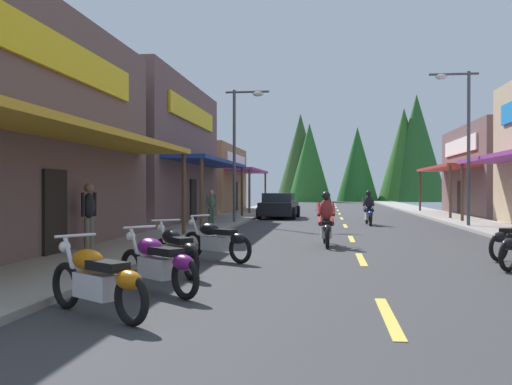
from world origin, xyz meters
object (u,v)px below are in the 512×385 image
motorcycle_parked_left_1 (158,262)px  parked_car_curbside (279,206)px  streetlamp_left (241,137)px  motorcycle_parked_left_3 (216,240)px  rider_cruising_lead (326,223)px  rider_cruising_trailing (369,211)px  motorcycle_parked_left_2 (176,249)px  pedestrian_browsing (211,205)px  pedestrian_waiting (89,212)px  streetlamp_right (462,127)px  motorcycle_parked_left_0 (98,279)px

motorcycle_parked_left_1 → parked_car_curbside: parked_car_curbside is taller
streetlamp_left → motorcycle_parked_left_3: size_ratio=3.35×
rider_cruising_lead → parked_car_curbside: (-2.64, 15.21, 0.03)m
streetlamp_left → parked_car_curbside: size_ratio=1.42×
motorcycle_parked_left_1 → rider_cruising_trailing: size_ratio=0.80×
motorcycle_parked_left_2 → rider_cruising_trailing: (4.72, 15.47, 0.17)m
motorcycle_parked_left_1 → pedestrian_browsing: 15.76m
rider_cruising_lead → pedestrian_waiting: 6.51m
streetlamp_right → pedestrian_waiting: size_ratio=3.64×
rider_cruising_trailing → pedestrian_waiting: (-7.83, -12.35, 0.39)m
streetlamp_right → pedestrian_browsing: (-10.56, -0.29, -3.30)m
motorcycle_parked_left_2 → rider_cruising_trailing: 16.17m
motorcycle_parked_left_1 → pedestrian_browsing: (-2.37, 15.58, 0.43)m
streetlamp_right → motorcycle_parked_left_0: 19.86m
pedestrian_waiting → motorcycle_parked_left_3: bearing=177.2°
motorcycle_parked_left_0 → rider_cruising_lead: 9.80m
pedestrian_browsing → rider_cruising_lead: bearing=154.8°
motorcycle_parked_left_1 → motorcycle_parked_left_2: 1.92m
pedestrian_browsing → motorcycle_parked_left_2: bearing=131.5°
rider_cruising_lead → pedestrian_browsing: (-4.98, 7.92, 0.26)m
streetlamp_left → motorcycle_parked_left_0: bearing=-86.8°
motorcycle_parked_left_0 → rider_cruising_lead: rider_cruising_lead is taller
motorcycle_parked_left_3 → parked_car_curbside: size_ratio=0.43×
streetlamp_left → pedestrian_browsing: (-1.04, -1.64, -3.11)m
streetlamp_left → streetlamp_right: 9.62m
rider_cruising_trailing → pedestrian_browsing: (-6.86, -1.79, 0.26)m
motorcycle_parked_left_1 → rider_cruising_lead: 8.10m
streetlamp_left → motorcycle_parked_left_0: (1.05, -18.92, -3.54)m
motorcycle_parked_left_3 → pedestrian_browsing: bearing=-45.0°
streetlamp_left → streetlamp_right: streetlamp_right is taller
streetlamp_right → motorcycle_parked_left_3: 14.80m
streetlamp_right → rider_cruising_lead: streetlamp_right is taller
rider_cruising_lead → motorcycle_parked_left_1: bearing=158.5°
streetlamp_left → motorcycle_parked_left_2: 15.76m
streetlamp_right → motorcycle_parked_left_1: 18.25m
streetlamp_left → rider_cruising_lead: 10.88m
streetlamp_right → pedestrian_waiting: bearing=-136.7°
motorcycle_parked_left_3 → streetlamp_right: bearing=-91.4°
parked_car_curbside → pedestrian_waiting: bearing=171.5°
streetlamp_right → parked_car_curbside: (-8.22, 7.00, -3.52)m
motorcycle_parked_left_3 → rider_cruising_trailing: rider_cruising_trailing is taller
streetlamp_left → parked_car_curbside: streetlamp_left is taller
rider_cruising_trailing → parked_car_curbside: size_ratio=0.49×
motorcycle_parked_left_2 → motorcycle_parked_left_3: bearing=-47.1°
motorcycle_parked_left_3 → parked_car_curbside: 18.85m
streetlamp_left → motorcycle_parked_left_3: bearing=-83.6°
motorcycle_parked_left_3 → rider_cruising_trailing: size_ratio=0.87×
motorcycle_parked_left_1 → parked_car_curbside: bearing=-50.6°
streetlamp_left → motorcycle_parked_left_1: bearing=-85.6°
parked_car_curbside → motorcycle_parked_left_0: bearing=-178.6°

